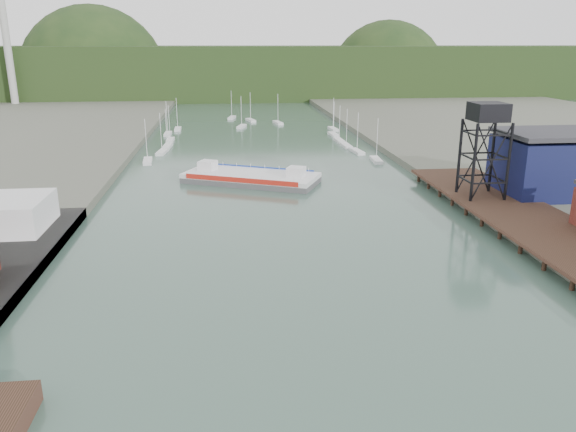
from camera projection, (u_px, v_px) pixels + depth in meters
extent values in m
cube|color=black|center=(529.00, 219.00, 85.53)|extent=(14.00, 70.00, 0.50)
cylinder|color=black|center=(491.00, 227.00, 85.22)|extent=(0.60, 0.60, 2.20)
cylinder|color=black|center=(565.00, 225.00, 86.49)|extent=(0.60, 0.60, 2.20)
cylinder|color=black|center=(474.00, 163.00, 92.50)|extent=(0.50, 0.50, 13.00)
cylinder|color=black|center=(509.00, 162.00, 93.14)|extent=(0.50, 0.50, 13.00)
cylinder|color=black|center=(459.00, 156.00, 98.20)|extent=(0.50, 0.50, 13.00)
cylinder|color=black|center=(492.00, 155.00, 98.83)|extent=(0.50, 0.50, 13.00)
cube|color=black|center=(488.00, 112.00, 93.31)|extent=(5.50, 5.50, 3.00)
cube|color=black|center=(558.00, 166.00, 99.76)|extent=(20.00, 14.00, 10.00)
cube|color=#2D2D33|center=(563.00, 133.00, 98.01)|extent=(20.50, 14.50, 0.80)
cube|color=silver|center=(148.00, 161.00, 135.09)|extent=(2.67, 7.65, 0.90)
cube|color=silver|center=(162.00, 152.00, 146.16)|extent=(2.81, 7.67, 0.90)
cube|color=silver|center=(168.00, 146.00, 154.64)|extent=(2.35, 7.59, 0.90)
cube|color=silver|center=(170.00, 140.00, 164.05)|extent=(2.01, 7.50, 0.90)
cube|color=silver|center=(168.00, 134.00, 175.49)|extent=(2.00, 7.50, 0.90)
cube|color=silver|center=(178.00, 129.00, 185.07)|extent=(2.16, 7.54, 0.90)
cube|color=silver|center=(376.00, 160.00, 136.30)|extent=(2.53, 7.62, 0.90)
cube|color=silver|center=(357.00, 152.00, 146.97)|extent=(2.76, 7.67, 0.90)
cube|color=silver|center=(346.00, 146.00, 155.20)|extent=(2.22, 7.56, 0.90)
cube|color=silver|center=(339.00, 141.00, 163.72)|extent=(2.18, 7.54, 0.90)
cube|color=silver|center=(333.00, 135.00, 174.30)|extent=(2.46, 7.61, 0.90)
cube|color=silver|center=(333.00, 129.00, 185.55)|extent=(2.48, 7.61, 0.90)
cube|color=silver|center=(242.00, 127.00, 190.94)|extent=(3.78, 7.76, 0.90)
cube|color=silver|center=(278.00, 123.00, 199.93)|extent=(3.31, 7.74, 0.90)
cube|color=silver|center=(251.00, 120.00, 206.54)|extent=(3.76, 7.76, 0.90)
cube|color=silver|center=(232.00, 118.00, 213.42)|extent=(3.40, 7.74, 0.90)
cylinder|color=#A8A8A3|center=(6.00, 37.00, 242.97)|extent=(3.20, 3.20, 60.00)
cube|color=black|center=(239.00, 71.00, 320.78)|extent=(500.00, 120.00, 28.00)
sphere|color=black|center=(96.00, 80.00, 313.51)|extent=(80.00, 80.00, 80.00)
sphere|color=black|center=(387.00, 80.00, 341.55)|extent=(70.00, 70.00, 70.00)
cube|color=#4C4C4F|center=(251.00, 180.00, 115.79)|extent=(29.24, 21.28, 1.09)
cube|color=silver|center=(251.00, 175.00, 115.50)|extent=(29.24, 21.28, 0.87)
cube|color=red|center=(240.00, 180.00, 110.46)|extent=(21.79, 10.19, 0.98)
cube|color=navy|center=(260.00, 169.00, 120.42)|extent=(21.79, 10.19, 0.98)
cube|color=silver|center=(208.00, 166.00, 118.08)|extent=(4.33, 4.33, 2.17)
cube|color=silver|center=(296.00, 172.00, 112.16)|extent=(4.33, 4.33, 2.17)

